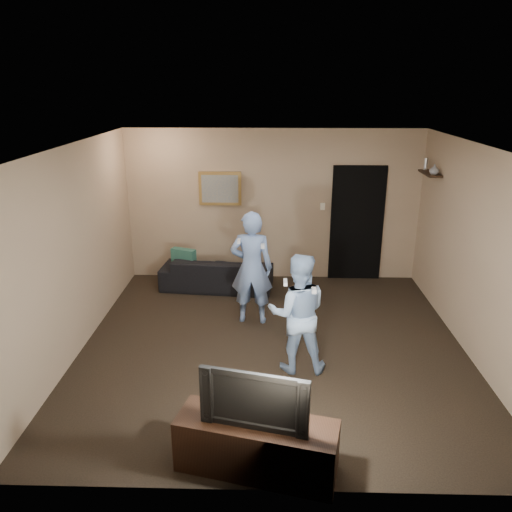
{
  "coord_description": "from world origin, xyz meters",
  "views": [
    {
      "loc": [
        -0.06,
        -5.87,
        3.3
      ],
      "look_at": [
        -0.23,
        0.3,
        1.15
      ],
      "focal_mm": 35.0,
      "sensor_mm": 36.0,
      "label": 1
    }
  ],
  "objects_px": {
    "wii_player_left": "(252,268)",
    "wii_player_right": "(298,313)",
    "sofa": "(217,273)",
    "tv_console": "(257,446)",
    "television": "(257,395)"
  },
  "relations": [
    {
      "from": "tv_console",
      "to": "sofa",
      "type": "bearing_deg",
      "value": 114.04
    },
    {
      "from": "sofa",
      "to": "tv_console",
      "type": "bearing_deg",
      "value": 106.17
    },
    {
      "from": "tv_console",
      "to": "wii_player_left",
      "type": "height_order",
      "value": "wii_player_left"
    },
    {
      "from": "wii_player_left",
      "to": "television",
      "type": "bearing_deg",
      "value": -87.1
    },
    {
      "from": "wii_player_right",
      "to": "tv_console",
      "type": "bearing_deg",
      "value": -104.47
    },
    {
      "from": "sofa",
      "to": "tv_console",
      "type": "distance_m",
      "value": 4.26
    },
    {
      "from": "sofa",
      "to": "television",
      "type": "height_order",
      "value": "television"
    },
    {
      "from": "sofa",
      "to": "wii_player_right",
      "type": "distance_m",
      "value": 2.81
    },
    {
      "from": "television",
      "to": "wii_player_left",
      "type": "xyz_separation_m",
      "value": [
        -0.15,
        2.97,
        0.05
      ]
    },
    {
      "from": "wii_player_left",
      "to": "wii_player_right",
      "type": "distance_m",
      "value": 1.4
    },
    {
      "from": "tv_console",
      "to": "wii_player_right",
      "type": "bearing_deg",
      "value": 89.06
    },
    {
      "from": "sofa",
      "to": "wii_player_left",
      "type": "relative_size",
      "value": 1.12
    },
    {
      "from": "television",
      "to": "wii_player_right",
      "type": "height_order",
      "value": "wii_player_right"
    },
    {
      "from": "sofa",
      "to": "tv_console",
      "type": "height_order",
      "value": "sofa"
    },
    {
      "from": "television",
      "to": "wii_player_left",
      "type": "relative_size",
      "value": 0.57
    }
  ]
}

